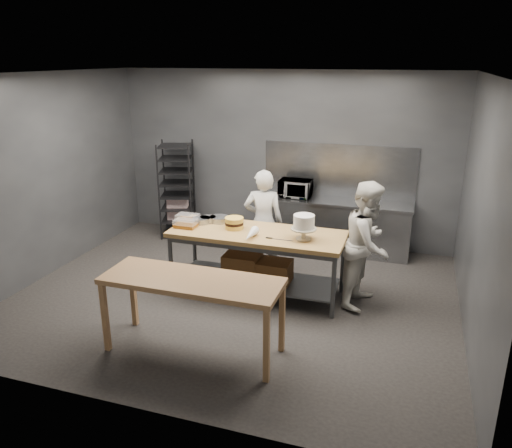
{
  "coord_description": "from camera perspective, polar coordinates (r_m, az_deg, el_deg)",
  "views": [
    {
      "loc": [
        2.24,
        -5.92,
        3.21
      ],
      "look_at": [
        0.27,
        0.16,
        1.05
      ],
      "focal_mm": 35.0,
      "sensor_mm": 36.0,
      "label": 1
    }
  ],
  "objects": [
    {
      "name": "speed_rack",
      "position": [
        9.32,
        -9.02,
        3.82
      ],
      "size": [
        0.77,
        0.81,
        1.75
      ],
      "color": "black",
      "rests_on": "ground"
    },
    {
      "name": "ground",
      "position": [
        7.1,
        -2.48,
        -8.23
      ],
      "size": [
        6.0,
        6.0,
        0.0
      ],
      "primitive_type": "plane",
      "color": "black",
      "rests_on": "ground"
    },
    {
      "name": "offset_spatula",
      "position": [
        6.56,
        2.24,
        -1.71
      ],
      "size": [
        0.36,
        0.02,
        0.02
      ],
      "color": "slate",
      "rests_on": "work_table"
    },
    {
      "name": "back_counter",
      "position": [
        8.64,
        8.79,
        -0.16
      ],
      "size": [
        2.6,
        0.6,
        0.9
      ],
      "color": "slate",
      "rests_on": "ground"
    },
    {
      "name": "near_counter",
      "position": [
        5.56,
        -7.33,
        -7.01
      ],
      "size": [
        2.0,
        0.7,
        0.9
      ],
      "color": "brown",
      "rests_on": "ground"
    },
    {
      "name": "chef_behind",
      "position": [
        7.58,
        0.85,
        0.23
      ],
      "size": [
        0.66,
        0.5,
        1.62
      ],
      "primitive_type": "imported",
      "rotation": [
        0.0,
        0.0,
        3.34
      ],
      "color": "silver",
      "rests_on": "ground"
    },
    {
      "name": "back_wall",
      "position": [
        8.88,
        3.05,
        7.55
      ],
      "size": [
        6.0,
        0.04,
        3.0
      ],
      "primitive_type": "cube",
      "color": "#4C4F54",
      "rests_on": "ground"
    },
    {
      "name": "layer_cake",
      "position": [
        6.94,
        -2.51,
        0.11
      ],
      "size": [
        0.26,
        0.26,
        0.16
      ],
      "color": "#E3C448",
      "rests_on": "work_table"
    },
    {
      "name": "microwave",
      "position": [
        8.6,
        4.51,
        4.07
      ],
      "size": [
        0.54,
        0.37,
        0.3
      ],
      "primitive_type": "imported",
      "color": "black",
      "rests_on": "back_counter"
    },
    {
      "name": "frosted_cake_stand",
      "position": [
        6.51,
        5.5,
        0.04
      ],
      "size": [
        0.34,
        0.34,
        0.34
      ],
      "color": "#BFB499",
      "rests_on": "work_table"
    },
    {
      "name": "piping_bag",
      "position": [
        6.55,
        -0.63,
        -1.23
      ],
      "size": [
        0.12,
        0.38,
        0.12
      ],
      "primitive_type": "cone",
      "rotation": [
        1.57,
        0.0,
        -0.01
      ],
      "color": "white",
      "rests_on": "work_table"
    },
    {
      "name": "pastry_clamshells",
      "position": [
        7.18,
        -7.93,
        0.38
      ],
      "size": [
        0.39,
        0.45,
        0.11
      ],
      "color": "#A76921",
      "rests_on": "work_table"
    },
    {
      "name": "work_table",
      "position": [
        6.96,
        0.07,
        -3.59
      ],
      "size": [
        2.4,
        0.9,
        0.92
      ],
      "color": "#9B703E",
      "rests_on": "ground"
    },
    {
      "name": "cake_pans",
      "position": [
        7.25,
        -4.61,
        0.51
      ],
      "size": [
        0.7,
        0.42,
        0.07
      ],
      "color": "gray",
      "rests_on": "work_table"
    },
    {
      "name": "splashback_panel",
      "position": [
        8.69,
        9.41,
        6.07
      ],
      "size": [
        2.6,
        0.02,
        0.9
      ],
      "primitive_type": "cube",
      "color": "slate",
      "rests_on": "back_counter"
    },
    {
      "name": "chef_right",
      "position": [
        6.74,
        12.66,
        -2.28
      ],
      "size": [
        0.81,
        0.95,
        1.7
      ],
      "primitive_type": "imported",
      "rotation": [
        0.0,
        0.0,
        1.35
      ],
      "color": "silver",
      "rests_on": "ground"
    }
  ]
}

